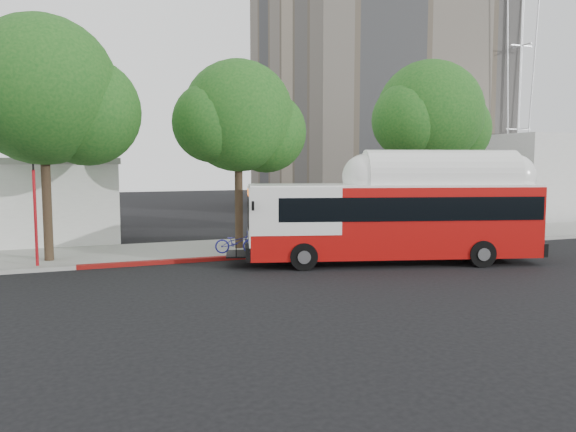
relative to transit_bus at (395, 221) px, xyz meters
name	(u,v)px	position (x,y,z in m)	size (l,w,h in m)	color
ground	(310,274)	(-3.98, -0.77, -1.70)	(120.00, 120.00, 0.00)	black
sidewalk	(257,247)	(-3.98, 5.73, -1.63)	(60.00, 5.00, 0.15)	gray
curb_strip	(275,255)	(-3.98, 3.13, -1.63)	(60.00, 0.30, 0.15)	gray
red_curb_segment	(206,259)	(-6.98, 3.13, -1.62)	(10.00, 0.32, 0.16)	maroon
street_tree_left	(56,97)	(-12.51, 4.79, 4.90)	(6.67, 5.80, 9.74)	#2D2116
street_tree_mid	(246,121)	(-4.57, 5.29, 4.20)	(5.75, 5.00, 8.62)	#2D2116
street_tree_right	(436,119)	(5.46, 5.09, 4.55)	(6.21, 5.40, 9.18)	#2D2116
apartment_tower	(373,13)	(14.02, 27.23, 15.91)	(18.00, 18.00, 37.00)	gray
horizon_block	(573,175)	(26.02, 15.23, 1.30)	(20.00, 12.00, 6.00)	silver
transit_bus	(395,221)	(0.00, 0.00, 0.00)	(12.45, 5.40, 3.64)	#AA0D0B
signal_pole	(35,216)	(-13.35, 3.60, 0.34)	(0.11, 0.38, 3.99)	#AC1219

